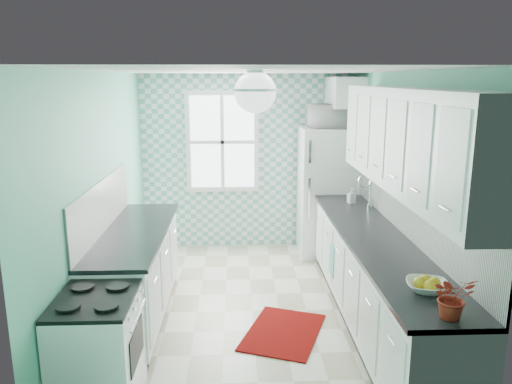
{
  "coord_description": "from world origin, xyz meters",
  "views": [
    {
      "loc": [
        -0.16,
        -4.92,
        2.43
      ],
      "look_at": [
        0.05,
        0.25,
        1.25
      ],
      "focal_mm": 35.0,
      "sensor_mm": 36.0,
      "label": 1
    }
  ],
  "objects_px": {
    "ceiling_light": "(255,92)",
    "sink": "(352,209)",
    "fridge": "(328,192)",
    "fruit_bowl": "(427,286)",
    "microwave": "(330,116)",
    "potted_plant": "(453,297)",
    "stove": "(98,351)"
  },
  "relations": [
    {
      "from": "ceiling_light",
      "to": "sink",
      "type": "bearing_deg",
      "value": 51.14
    },
    {
      "from": "sink",
      "to": "fridge",
      "type": "bearing_deg",
      "value": 94.29
    },
    {
      "from": "fridge",
      "to": "sink",
      "type": "relative_size",
      "value": 3.13
    },
    {
      "from": "fruit_bowl",
      "to": "microwave",
      "type": "relative_size",
      "value": 0.52
    },
    {
      "from": "sink",
      "to": "fruit_bowl",
      "type": "relative_size",
      "value": 1.93
    },
    {
      "from": "ceiling_light",
      "to": "potted_plant",
      "type": "height_order",
      "value": "ceiling_light"
    },
    {
      "from": "ceiling_light",
      "to": "stove",
      "type": "height_order",
      "value": "ceiling_light"
    },
    {
      "from": "stove",
      "to": "fruit_bowl",
      "type": "distance_m",
      "value": 2.46
    },
    {
      "from": "ceiling_light",
      "to": "stove",
      "type": "distance_m",
      "value": 2.34
    },
    {
      "from": "fridge",
      "to": "fruit_bowl",
      "type": "xyz_separation_m",
      "value": [
        0.09,
        -3.43,
        0.08
      ]
    },
    {
      "from": "stove",
      "to": "sink",
      "type": "relative_size",
      "value": 1.51
    },
    {
      "from": "fridge",
      "to": "fruit_bowl",
      "type": "bearing_deg",
      "value": -90.71
    },
    {
      "from": "fridge",
      "to": "stove",
      "type": "distance_m",
      "value": 4.05
    },
    {
      "from": "fridge",
      "to": "ceiling_light",
      "type": "bearing_deg",
      "value": -115.45
    },
    {
      "from": "sink",
      "to": "microwave",
      "type": "height_order",
      "value": "microwave"
    },
    {
      "from": "sink",
      "to": "stove",
      "type": "bearing_deg",
      "value": -138.01
    },
    {
      "from": "stove",
      "to": "potted_plant",
      "type": "distance_m",
      "value": 2.54
    },
    {
      "from": "ceiling_light",
      "to": "sink",
      "type": "distance_m",
      "value": 2.37
    },
    {
      "from": "ceiling_light",
      "to": "fridge",
      "type": "height_order",
      "value": "ceiling_light"
    },
    {
      "from": "potted_plant",
      "to": "microwave",
      "type": "bearing_deg",
      "value": 91.34
    },
    {
      "from": "fruit_bowl",
      "to": "stove",
      "type": "bearing_deg",
      "value": 176.99
    },
    {
      "from": "ceiling_light",
      "to": "fruit_bowl",
      "type": "distance_m",
      "value": 1.99
    },
    {
      "from": "ceiling_light",
      "to": "fruit_bowl",
      "type": "xyz_separation_m",
      "value": [
        1.2,
        -0.84,
        -1.35
      ]
    },
    {
      "from": "fruit_bowl",
      "to": "microwave",
      "type": "distance_m",
      "value": 3.56
    },
    {
      "from": "potted_plant",
      "to": "microwave",
      "type": "relative_size",
      "value": 0.5
    },
    {
      "from": "fridge",
      "to": "sink",
      "type": "xyz_separation_m",
      "value": [
        0.09,
        -1.09,
        0.04
      ]
    },
    {
      "from": "fridge",
      "to": "microwave",
      "type": "bearing_deg",
      "value": 51.41
    },
    {
      "from": "sink",
      "to": "fruit_bowl",
      "type": "distance_m",
      "value": 2.34
    },
    {
      "from": "fruit_bowl",
      "to": "potted_plant",
      "type": "relative_size",
      "value": 1.04
    },
    {
      "from": "fridge",
      "to": "microwave",
      "type": "relative_size",
      "value": 3.15
    },
    {
      "from": "stove",
      "to": "fruit_bowl",
      "type": "bearing_deg",
      "value": 0.92
    },
    {
      "from": "stove",
      "to": "microwave",
      "type": "xyz_separation_m",
      "value": [
        2.31,
        3.3,
        1.49
      ]
    }
  ]
}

